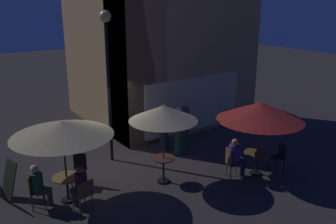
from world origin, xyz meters
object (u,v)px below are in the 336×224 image
patron_standing_3 (179,131)px  menu_sandwich_board (3,182)px  cafe_chair_0 (231,161)px  patron_standing_5 (164,127)px  cafe_chair_3 (79,167)px  cafe_table_2 (67,183)px  patron_seated_2 (38,183)px  street_lamp_near_corner (107,55)px  patron_standing_4 (185,125)px  cafe_table_1 (163,165)px  patio_umbrella_2 (62,129)px  cafe_chair_4 (33,188)px  patron_seated_0 (236,155)px  patio_umbrella_1 (163,113)px  patron_seated_1 (80,185)px  cafe_table_0 (257,158)px  cafe_chair_2 (84,192)px  patio_umbrella_0 (260,111)px  cafe_chair_1 (280,155)px

patron_standing_3 → menu_sandwich_board: bearing=122.5°
cafe_chair_0 → patron_standing_5: (-0.46, 2.89, 0.32)m
cafe_chair_3 → patron_standing_5: size_ratio=0.57×
cafe_table_2 → patron_seated_2: size_ratio=0.62×
street_lamp_near_corner → cafe_table_2: bearing=-141.4°
patron_standing_4 → patron_standing_5: 0.80m
patron_standing_3 → cafe_table_1: bearing=166.3°
patio_umbrella_2 → patron_standing_5: bearing=19.0°
cafe_chair_4 → patron_seated_0: (5.51, -1.65, 0.12)m
patron_seated_0 → cafe_table_1: bearing=173.9°
cafe_table_1 → patio_umbrella_1: (0.00, -0.00, 1.58)m
cafe_table_2 → cafe_chair_4: cafe_chair_4 is taller
patron_seated_0 → patron_seated_1: (-4.53, 0.92, -0.01)m
patron_standing_5 → cafe_chair_0: bearing=-125.0°
cafe_chair_4 → patron_seated_1: size_ratio=0.78×
patron_seated_1 → street_lamp_near_corner: bearing=-52.7°
patron_seated_0 → patron_seated_1: size_ratio=1.00×
patron_seated_1 → cafe_table_0: bearing=-114.5°
cafe_table_1 → patron_seated_1: patron_seated_1 is taller
patio_umbrella_1 → cafe_chair_0: (1.84, -0.92, -1.58)m
cafe_table_0 → patron_seated_1: bearing=167.4°
cafe_table_2 → patron_standing_4: (4.84, 1.24, 0.32)m
patron_seated_1 → menu_sandwich_board: bearing=30.6°
cafe_table_2 → cafe_chair_2: 0.78m
menu_sandwich_board → patron_seated_1: bearing=-61.9°
cafe_chair_0 → patron_seated_2: 5.47m
cafe_chair_4 → patron_standing_3: 5.13m
patron_seated_1 → patron_standing_3: (4.11, 1.39, 0.18)m
cafe_table_2 → patron_standing_5: (4.07, 1.40, 0.34)m
patio_umbrella_1 → patron_seated_1: 2.93m
patron_seated_0 → patron_standing_5: (-0.60, 2.94, 0.16)m
cafe_table_2 → patio_umbrella_1: bearing=-12.0°
cafe_chair_0 → cafe_chair_3: size_ratio=0.96×
patio_umbrella_1 → cafe_chair_4: bearing=169.0°
cafe_chair_3 → patron_standing_5: bearing=144.6°
patio_umbrella_1 → cafe_table_1: bearing=108.4°
cafe_chair_3 → patron_seated_0: (4.07, -2.19, 0.13)m
cafe_table_1 → street_lamp_near_corner: bearing=103.9°
cafe_table_0 → patron_standing_4: 3.07m
patron_seated_0 → patron_standing_3: bearing=120.5°
patio_umbrella_0 → cafe_chair_1: patio_umbrella_0 is taller
cafe_chair_2 → cafe_chair_4: bearing=36.9°
menu_sandwich_board → patron_standing_5: patron_standing_5 is taller
patio_umbrella_1 → cafe_chair_1: bearing=-23.0°
patio_umbrella_2 → cafe_chair_0: bearing=-18.2°
patio_umbrella_0 → patron_seated_2: bearing=162.7°
cafe_chair_2 → patron_standing_5: 4.47m
cafe_table_2 → cafe_chair_2: (0.16, -0.76, 0.03)m
patron_seated_1 → patron_standing_3: 4.34m
patio_umbrella_2 → patron_seated_0: (4.66, -1.54, -1.35)m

